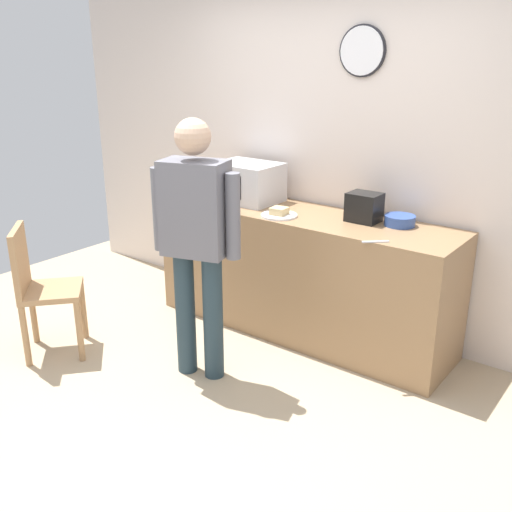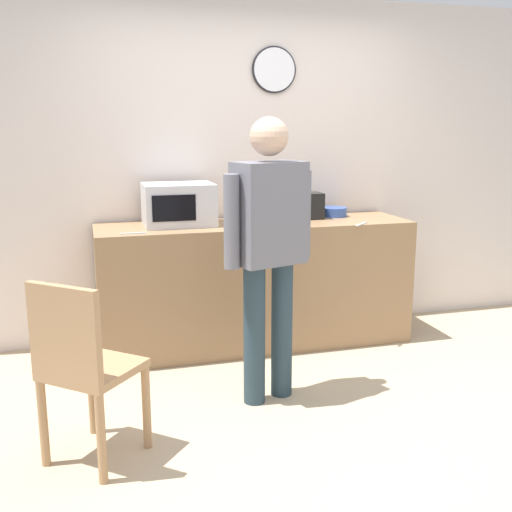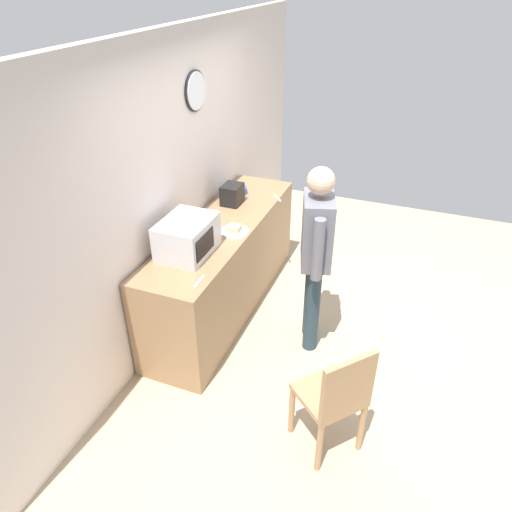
{
  "view_description": "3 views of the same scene",
  "coord_description": "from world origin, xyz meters",
  "px_view_note": "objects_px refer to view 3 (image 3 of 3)",
  "views": [
    {
      "loc": [
        2.18,
        -2.25,
        2.07
      ],
      "look_at": [
        -0.05,
        0.68,
        0.76
      ],
      "focal_mm": 40.88,
      "sensor_mm": 36.0,
      "label": 1
    },
    {
      "loc": [
        -1.22,
        -3.02,
        1.65
      ],
      "look_at": [
        -0.15,
        0.77,
        0.79
      ],
      "focal_mm": 42.27,
      "sensor_mm": 36.0,
      "label": 2
    },
    {
      "loc": [
        -3.57,
        -0.49,
        3.02
      ],
      "look_at": [
        -0.26,
        0.79,
        0.82
      ],
      "focal_mm": 33.7,
      "sensor_mm": 36.0,
      "label": 3
    }
  ],
  "objects_px": {
    "toaster": "(232,194)",
    "fork_utensil": "(277,198)",
    "person_standing": "(316,248)",
    "sandwich_plate": "(234,230)",
    "spoon_utensil": "(199,281)",
    "wooden_chair": "(336,397)",
    "salad_bowl": "(237,190)",
    "microwave": "(187,237)"
  },
  "relations": [
    {
      "from": "toaster",
      "to": "fork_utensil",
      "type": "xyz_separation_m",
      "value": [
        0.28,
        -0.38,
        -0.1
      ]
    },
    {
      "from": "person_standing",
      "to": "fork_utensil",
      "type": "bearing_deg",
      "value": 35.71
    },
    {
      "from": "sandwich_plate",
      "to": "toaster",
      "type": "relative_size",
      "value": 1.19
    },
    {
      "from": "spoon_utensil",
      "to": "person_standing",
      "type": "xyz_separation_m",
      "value": [
        0.72,
        -0.71,
        0.05
      ]
    },
    {
      "from": "person_standing",
      "to": "wooden_chair",
      "type": "xyz_separation_m",
      "value": [
        -1.08,
        -0.46,
        -0.47
      ]
    },
    {
      "from": "salad_bowl",
      "to": "toaster",
      "type": "distance_m",
      "value": 0.26
    },
    {
      "from": "fork_utensil",
      "to": "person_standing",
      "type": "relative_size",
      "value": 0.1
    },
    {
      "from": "salad_bowl",
      "to": "toaster",
      "type": "height_order",
      "value": "toaster"
    },
    {
      "from": "microwave",
      "to": "person_standing",
      "type": "distance_m",
      "value": 1.06
    },
    {
      "from": "toaster",
      "to": "person_standing",
      "type": "xyz_separation_m",
      "value": [
        -0.62,
        -1.03,
        -0.05
      ]
    },
    {
      "from": "microwave",
      "to": "fork_utensil",
      "type": "distance_m",
      "value": 1.33
    },
    {
      "from": "wooden_chair",
      "to": "person_standing",
      "type": "bearing_deg",
      "value": 23.22
    },
    {
      "from": "salad_bowl",
      "to": "spoon_utensil",
      "type": "distance_m",
      "value": 1.64
    },
    {
      "from": "fork_utensil",
      "to": "spoon_utensil",
      "type": "xyz_separation_m",
      "value": [
        -1.63,
        0.06,
        0.0
      ]
    },
    {
      "from": "microwave",
      "to": "person_standing",
      "type": "relative_size",
      "value": 0.3
    },
    {
      "from": "salad_bowl",
      "to": "fork_utensil",
      "type": "distance_m",
      "value": 0.43
    },
    {
      "from": "microwave",
      "to": "toaster",
      "type": "bearing_deg",
      "value": 2.2
    },
    {
      "from": "wooden_chair",
      "to": "salad_bowl",
      "type": "bearing_deg",
      "value": 38.45
    },
    {
      "from": "salad_bowl",
      "to": "fork_utensil",
      "type": "xyz_separation_m",
      "value": [
        0.04,
        -0.43,
        -0.03
      ]
    },
    {
      "from": "microwave",
      "to": "spoon_utensil",
      "type": "height_order",
      "value": "microwave"
    },
    {
      "from": "microwave",
      "to": "wooden_chair",
      "type": "bearing_deg",
      "value": -115.76
    },
    {
      "from": "microwave",
      "to": "salad_bowl",
      "type": "height_order",
      "value": "microwave"
    },
    {
      "from": "fork_utensil",
      "to": "microwave",
      "type": "bearing_deg",
      "value": 165.12
    },
    {
      "from": "sandwich_plate",
      "to": "fork_utensil",
      "type": "distance_m",
      "value": 0.83
    },
    {
      "from": "spoon_utensil",
      "to": "microwave",
      "type": "bearing_deg",
      "value": 38.59
    },
    {
      "from": "sandwich_plate",
      "to": "person_standing",
      "type": "relative_size",
      "value": 0.15
    },
    {
      "from": "salad_bowl",
      "to": "wooden_chair",
      "type": "bearing_deg",
      "value": -141.55
    },
    {
      "from": "microwave",
      "to": "wooden_chair",
      "type": "xyz_separation_m",
      "value": [
        -0.7,
        -1.45,
        -0.57
      ]
    },
    {
      "from": "sandwich_plate",
      "to": "toaster",
      "type": "height_order",
      "value": "toaster"
    },
    {
      "from": "sandwich_plate",
      "to": "salad_bowl",
      "type": "relative_size",
      "value": 1.26
    },
    {
      "from": "person_standing",
      "to": "spoon_utensil",
      "type": "bearing_deg",
      "value": 135.51
    },
    {
      "from": "wooden_chair",
      "to": "toaster",
      "type": "bearing_deg",
      "value": 41.23
    },
    {
      "from": "salad_bowl",
      "to": "wooden_chair",
      "type": "xyz_separation_m",
      "value": [
        -1.94,
        -1.54,
        -0.45
      ]
    },
    {
      "from": "salad_bowl",
      "to": "spoon_utensil",
      "type": "xyz_separation_m",
      "value": [
        -1.59,
        -0.37,
        -0.03
      ]
    },
    {
      "from": "microwave",
      "to": "fork_utensil",
      "type": "height_order",
      "value": "microwave"
    },
    {
      "from": "microwave",
      "to": "toaster",
      "type": "relative_size",
      "value": 2.27
    },
    {
      "from": "person_standing",
      "to": "wooden_chair",
      "type": "relative_size",
      "value": 1.8
    },
    {
      "from": "toaster",
      "to": "fork_utensil",
      "type": "relative_size",
      "value": 1.29
    },
    {
      "from": "toaster",
      "to": "spoon_utensil",
      "type": "distance_m",
      "value": 1.39
    },
    {
      "from": "spoon_utensil",
      "to": "sandwich_plate",
      "type": "bearing_deg",
      "value": 4.47
    },
    {
      "from": "salad_bowl",
      "to": "microwave",
      "type": "bearing_deg",
      "value": -175.77
    },
    {
      "from": "person_standing",
      "to": "salad_bowl",
      "type": "bearing_deg",
      "value": 51.24
    }
  ]
}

